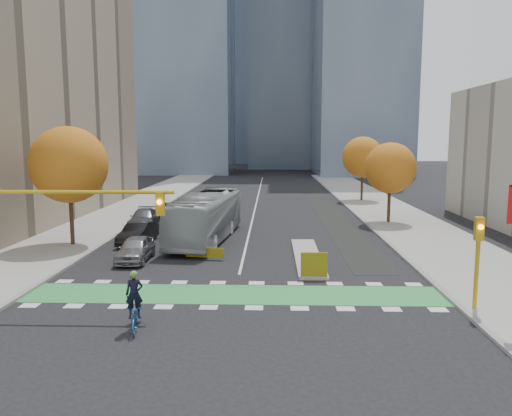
# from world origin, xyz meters

# --- Properties ---
(ground) EXTENTS (300.00, 300.00, 0.00)m
(ground) POSITION_xyz_m (0.00, 0.00, 0.00)
(ground) COLOR black
(ground) RESTS_ON ground
(sidewalk_west) EXTENTS (7.00, 120.00, 0.15)m
(sidewalk_west) POSITION_xyz_m (-13.50, 20.00, 0.07)
(sidewalk_west) COLOR gray
(sidewalk_west) RESTS_ON ground
(sidewalk_east) EXTENTS (7.00, 120.00, 0.15)m
(sidewalk_east) POSITION_xyz_m (13.50, 20.00, 0.07)
(sidewalk_east) COLOR gray
(sidewalk_east) RESTS_ON ground
(curb_west) EXTENTS (0.30, 120.00, 0.16)m
(curb_west) POSITION_xyz_m (-10.00, 20.00, 0.07)
(curb_west) COLOR gray
(curb_west) RESTS_ON ground
(curb_east) EXTENTS (0.30, 120.00, 0.16)m
(curb_east) POSITION_xyz_m (10.00, 20.00, 0.07)
(curb_east) COLOR gray
(curb_east) RESTS_ON ground
(bike_crossing) EXTENTS (20.00, 3.00, 0.01)m
(bike_crossing) POSITION_xyz_m (0.00, 1.50, 0.01)
(bike_crossing) COLOR #2E8F43
(bike_crossing) RESTS_ON ground
(centre_line) EXTENTS (0.15, 70.00, 0.01)m
(centre_line) POSITION_xyz_m (0.00, 40.00, 0.01)
(centre_line) COLOR silver
(centre_line) RESTS_ON ground
(bike_lane_paint) EXTENTS (2.50, 50.00, 0.01)m
(bike_lane_paint) POSITION_xyz_m (7.50, 30.00, 0.01)
(bike_lane_paint) COLOR black
(bike_lane_paint) RESTS_ON ground
(median_island) EXTENTS (1.60, 10.00, 0.16)m
(median_island) POSITION_xyz_m (4.00, 9.00, 0.08)
(median_island) COLOR gray
(median_island) RESTS_ON ground
(hazard_board) EXTENTS (1.40, 0.12, 1.30)m
(hazard_board) POSITION_xyz_m (4.00, 4.20, 0.80)
(hazard_board) COLOR yellow
(hazard_board) RESTS_ON median_island
(tower_nw) EXTENTS (22.00, 22.00, 70.00)m
(tower_nw) POSITION_xyz_m (-18.00, 90.00, 35.00)
(tower_nw) COLOR #47566B
(tower_nw) RESTS_ON ground
(tower_ne) EXTENTS (18.00, 24.00, 60.00)m
(tower_ne) POSITION_xyz_m (20.00, 85.00, 30.00)
(tower_ne) COLOR #47566B
(tower_ne) RESTS_ON ground
(tower_far) EXTENTS (26.00, 26.00, 80.00)m
(tower_far) POSITION_xyz_m (-4.00, 140.00, 40.00)
(tower_far) COLOR #47566B
(tower_far) RESTS_ON ground
(tree_west) EXTENTS (5.20, 5.20, 8.22)m
(tree_west) POSITION_xyz_m (-12.00, 12.00, 5.62)
(tree_west) COLOR #332114
(tree_west) RESTS_ON ground
(tree_east_near) EXTENTS (4.40, 4.40, 7.08)m
(tree_east_near) POSITION_xyz_m (12.00, 22.00, 4.86)
(tree_east_near) COLOR #332114
(tree_east_near) RESTS_ON ground
(tree_east_far) EXTENTS (4.80, 4.80, 7.65)m
(tree_east_far) POSITION_xyz_m (12.50, 38.00, 5.24)
(tree_east_far) COLOR #332114
(tree_east_far) RESTS_ON ground
(traffic_signal_west) EXTENTS (8.53, 0.56, 5.20)m
(traffic_signal_west) POSITION_xyz_m (-7.93, -0.51, 4.03)
(traffic_signal_west) COLOR #BF9914
(traffic_signal_west) RESTS_ON ground
(traffic_signal_east) EXTENTS (0.35, 0.43, 4.10)m
(traffic_signal_east) POSITION_xyz_m (10.50, -0.51, 2.73)
(traffic_signal_east) COLOR #BF9914
(traffic_signal_east) RESTS_ON ground
(cyclist) EXTENTS (1.12, 2.14, 2.36)m
(cyclist) POSITION_xyz_m (-3.52, -3.06, 0.79)
(cyclist) COLOR navy
(cyclist) RESTS_ON ground
(bus) EXTENTS (4.30, 12.74, 3.48)m
(bus) POSITION_xyz_m (-3.00, 14.32, 1.74)
(bus) COLOR #969A9D
(bus) RESTS_ON ground
(parked_car_a) EXTENTS (1.81, 4.39, 1.49)m
(parked_car_a) POSITION_xyz_m (-6.50, 7.93, 0.75)
(parked_car_a) COLOR gray
(parked_car_a) RESTS_ON ground
(parked_car_b) EXTENTS (2.08, 4.73, 1.51)m
(parked_car_b) POSITION_xyz_m (-7.68, 12.93, 0.75)
(parked_car_b) COLOR black
(parked_car_b) RESTS_ON ground
(parked_car_c) EXTENTS (2.46, 5.27, 1.49)m
(parked_car_c) POSITION_xyz_m (-9.00, 19.71, 0.74)
(parked_car_c) COLOR #4E4E53
(parked_car_c) RESTS_ON ground
(parked_car_d) EXTENTS (2.84, 5.14, 1.36)m
(parked_car_d) POSITION_xyz_m (-8.17, 24.71, 0.68)
(parked_car_d) COLOR black
(parked_car_d) RESTS_ON ground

